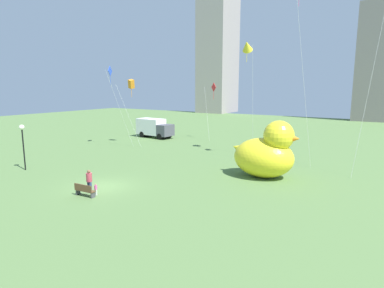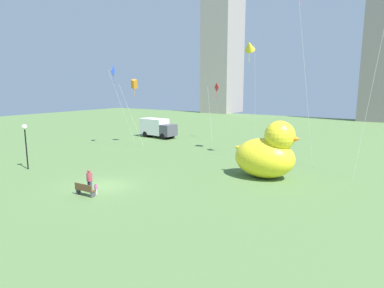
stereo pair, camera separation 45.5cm
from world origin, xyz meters
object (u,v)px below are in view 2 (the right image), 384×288
kite_orange (134,84)px  box_truck (157,128)px  person_adult (90,180)px  lamppost (25,134)px  kite_yellow (249,46)px  kite_red (216,89)px  person_child (96,188)px  park_bench (84,189)px  giant_inflatable_duck (267,153)px  kite_blue (114,74)px

kite_orange → box_truck: bearing=102.7°
person_adult → kite_orange: size_ratio=0.20×
lamppost → kite_yellow: 24.15m
person_adult → kite_orange: 21.50m
person_adult → kite_red: size_ratio=0.21×
box_truck → person_child: bearing=-60.3°
park_bench → kite_red: kite_red is taller
person_adult → person_child: person_adult is taller
park_bench → lamppost: bearing=168.8°
kite_orange → kite_red: 11.76m
person_adult → kite_yellow: (4.27, 18.49, 11.02)m
giant_inflatable_duck → person_adult: bearing=-131.1°
giant_inflatable_duck → lamppost: 22.04m
person_child → kite_red: kite_red is taller
lamppost → box_truck: lamppost is taller
kite_blue → box_truck: bearing=92.4°
person_adult → kite_blue: 20.67m
giant_inflatable_duck → kite_red: bearing=131.1°
lamppost → kite_blue: (-1.87, 13.14, 5.90)m
giant_inflatable_duck → kite_orange: 22.31m
kite_yellow → kite_orange: (-15.43, -1.50, -3.98)m
box_truck → kite_red: bearing=19.2°
person_adult → kite_blue: (-12.23, 14.47, 8.27)m
lamppost → box_truck: 22.20m
kite_orange → kite_blue: bearing=-113.0°
box_truck → kite_red: kite_red is taller
lamppost → kite_blue: kite_blue is taller
person_adult → box_truck: box_truck is taller
box_truck → giant_inflatable_duck: bearing=-29.5°
person_child → giant_inflatable_duck: bearing=51.9°
box_truck → kite_yellow: kite_yellow is taller
person_adult → box_truck: bearing=118.4°
park_bench → box_truck: size_ratio=0.27×
person_adult → kite_orange: (-11.16, 16.98, 7.04)m
park_bench → person_adult: size_ratio=0.96×
kite_yellow → kite_orange: size_ratio=1.47×
person_child → kite_blue: kite_blue is taller
park_bench → kite_yellow: 22.77m
person_child → kite_blue: size_ratio=0.08×
park_bench → kite_blue: kite_blue is taller
box_truck → kite_blue: (0.37, -8.87, 7.77)m
lamppost → kite_orange: size_ratio=0.49×
person_adult → park_bench: bearing=-64.5°
park_bench → kite_red: bearing=99.2°
box_truck → kite_red: 10.82m
park_bench → kite_orange: kite_orange is taller
lamppost → box_truck: size_ratio=0.70×
kite_orange → person_adult: bearing=-56.7°
lamppost → kite_orange: 16.35m
kite_red → lamppost: bearing=-104.2°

